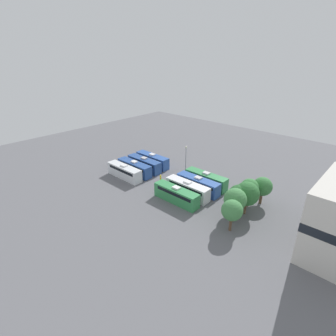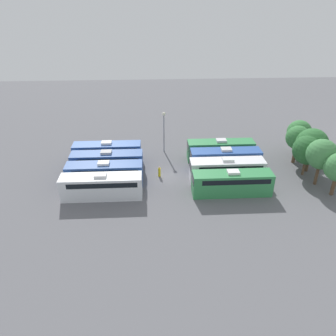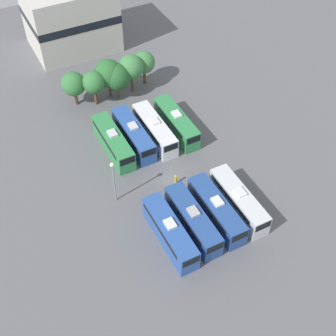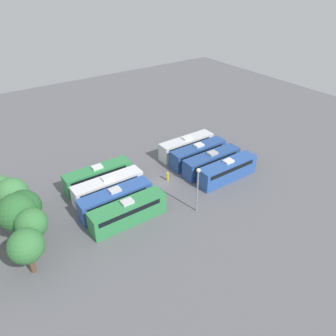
{
  "view_description": "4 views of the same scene",
  "coord_description": "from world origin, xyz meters",
  "px_view_note": "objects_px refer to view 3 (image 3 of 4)",
  "views": [
    {
      "loc": [
        42.61,
        40.42,
        29.46
      ],
      "look_at": [
        -1.91,
        -0.28,
        2.94
      ],
      "focal_mm": 28.0,
      "sensor_mm": 36.0,
      "label": 1
    },
    {
      "loc": [
        42.82,
        -1.99,
        24.71
      ],
      "look_at": [
        1.37,
        0.21,
        2.1
      ],
      "focal_mm": 35.0,
      "sensor_mm": 36.0,
      "label": 2
    },
    {
      "loc": [
        -21.07,
        -39.6,
        49.26
      ],
      "look_at": [
        -0.59,
        0.14,
        2.33
      ],
      "focal_mm": 50.0,
      "sensor_mm": 36.0,
      "label": 3
    },
    {
      "loc": [
        -36.29,
        24.52,
        30.13
      ],
      "look_at": [
        1.24,
        -1.9,
        1.49
      ],
      "focal_mm": 35.0,
      "sensor_mm": 36.0,
      "label": 4
    }
  ],
  "objects_px": {
    "bus_1": "(193,219)",
    "tree_4": "(131,67)",
    "tree_0": "(73,84)",
    "tree_3": "(117,77)",
    "worker_person": "(176,179)",
    "tree_1": "(94,82)",
    "tree_2": "(108,74)",
    "bus_7": "(176,122)",
    "bus_2": "(216,209)",
    "tree_5": "(144,63)",
    "depot_building": "(70,16)",
    "bus_0": "(170,232)",
    "bus_6": "(155,129)",
    "bus_3": "(239,200)",
    "bus_4": "(113,141)",
    "light_pole": "(113,175)",
    "bus_5": "(133,134)"
  },
  "relations": [
    {
      "from": "bus_0",
      "to": "bus_6",
      "type": "relative_size",
      "value": 1.0
    },
    {
      "from": "bus_6",
      "to": "tree_1",
      "type": "xyz_separation_m",
      "value": [
        -4.96,
        12.05,
        2.55
      ]
    },
    {
      "from": "tree_1",
      "to": "bus_2",
      "type": "bearing_deg",
      "value": -80.12
    },
    {
      "from": "bus_1",
      "to": "tree_5",
      "type": "distance_m",
      "value": 32.38
    },
    {
      "from": "tree_3",
      "to": "depot_building",
      "type": "relative_size",
      "value": 0.41
    },
    {
      "from": "bus_1",
      "to": "light_pole",
      "type": "xyz_separation_m",
      "value": [
        -6.88,
        8.91,
        3.12
      ]
    },
    {
      "from": "tree_2",
      "to": "depot_building",
      "type": "bearing_deg",
      "value": 90.36
    },
    {
      "from": "bus_7",
      "to": "tree_1",
      "type": "height_order",
      "value": "tree_1"
    },
    {
      "from": "bus_6",
      "to": "bus_3",
      "type": "bearing_deg",
      "value": -78.34
    },
    {
      "from": "tree_3",
      "to": "depot_building",
      "type": "bearing_deg",
      "value": 93.64
    },
    {
      "from": "tree_0",
      "to": "tree_4",
      "type": "xyz_separation_m",
      "value": [
        9.78,
        -0.99,
        0.77
      ]
    },
    {
      "from": "tree_5",
      "to": "tree_4",
      "type": "bearing_deg",
      "value": -159.92
    },
    {
      "from": "tree_4",
      "to": "depot_building",
      "type": "bearing_deg",
      "value": 102.36
    },
    {
      "from": "tree_0",
      "to": "tree_3",
      "type": "bearing_deg",
      "value": -13.1
    },
    {
      "from": "bus_1",
      "to": "light_pole",
      "type": "distance_m",
      "value": 11.69
    },
    {
      "from": "bus_4",
      "to": "worker_person",
      "type": "relative_size",
      "value": 6.5
    },
    {
      "from": "bus_6",
      "to": "bus_7",
      "type": "xyz_separation_m",
      "value": [
        3.71,
        -0.08,
        0.0
      ]
    },
    {
      "from": "tree_1",
      "to": "tree_5",
      "type": "relative_size",
      "value": 1.01
    },
    {
      "from": "tree_1",
      "to": "bus_4",
      "type": "bearing_deg",
      "value": -98.42
    },
    {
      "from": "bus_1",
      "to": "worker_person",
      "type": "height_order",
      "value": "bus_1"
    },
    {
      "from": "tree_5",
      "to": "depot_building",
      "type": "relative_size",
      "value": 0.4
    },
    {
      "from": "bus_2",
      "to": "tree_0",
      "type": "height_order",
      "value": "tree_0"
    },
    {
      "from": "tree_1",
      "to": "tree_4",
      "type": "relative_size",
      "value": 0.9
    },
    {
      "from": "bus_2",
      "to": "bus_4",
      "type": "distance_m",
      "value": 19.31
    },
    {
      "from": "bus_6",
      "to": "tree_4",
      "type": "distance_m",
      "value": 13.04
    },
    {
      "from": "bus_1",
      "to": "tree_3",
      "type": "height_order",
      "value": "tree_3"
    },
    {
      "from": "bus_0",
      "to": "light_pole",
      "type": "bearing_deg",
      "value": 110.38
    },
    {
      "from": "bus_2",
      "to": "tree_0",
      "type": "xyz_separation_m",
      "value": [
        -8.14,
        31.22,
        2.23
      ]
    },
    {
      "from": "tree_2",
      "to": "depot_building",
      "type": "relative_size",
      "value": 0.45
    },
    {
      "from": "worker_person",
      "to": "tree_1",
      "type": "relative_size",
      "value": 0.27
    },
    {
      "from": "bus_1",
      "to": "tree_1",
      "type": "distance_m",
      "value": 29.9
    },
    {
      "from": "bus_2",
      "to": "tree_5",
      "type": "relative_size",
      "value": 1.75
    },
    {
      "from": "bus_0",
      "to": "tree_4",
      "type": "bearing_deg",
      "value": 74.28
    },
    {
      "from": "tree_3",
      "to": "depot_building",
      "type": "height_order",
      "value": "depot_building"
    },
    {
      "from": "bus_3",
      "to": "tree_2",
      "type": "height_order",
      "value": "tree_2"
    },
    {
      "from": "light_pole",
      "to": "tree_2",
      "type": "relative_size",
      "value": 1.03
    },
    {
      "from": "tree_2",
      "to": "bus_7",
      "type": "bearing_deg",
      "value": -66.21
    },
    {
      "from": "tree_0",
      "to": "bus_4",
      "type": "bearing_deg",
      "value": -84.66
    },
    {
      "from": "tree_1",
      "to": "depot_building",
      "type": "bearing_deg",
      "value": 81.51
    },
    {
      "from": "tree_4",
      "to": "bus_7",
      "type": "bearing_deg",
      "value": -81.69
    },
    {
      "from": "bus_6",
      "to": "bus_7",
      "type": "height_order",
      "value": "same"
    },
    {
      "from": "bus_0",
      "to": "tree_4",
      "type": "height_order",
      "value": "tree_4"
    },
    {
      "from": "bus_6",
      "to": "tree_1",
      "type": "bearing_deg",
      "value": 112.35
    },
    {
      "from": "tree_4",
      "to": "worker_person",
      "type": "bearing_deg",
      "value": -98.61
    },
    {
      "from": "bus_5",
      "to": "worker_person",
      "type": "distance_m",
      "value": 10.52
    },
    {
      "from": "bus_0",
      "to": "tree_1",
      "type": "bearing_deg",
      "value": 86.6
    },
    {
      "from": "bus_1",
      "to": "tree_4",
      "type": "relative_size",
      "value": 1.56
    },
    {
      "from": "tree_1",
      "to": "tree_2",
      "type": "distance_m",
      "value": 3.06
    },
    {
      "from": "tree_3",
      "to": "tree_1",
      "type": "bearing_deg",
      "value": 178.14
    },
    {
      "from": "light_pole",
      "to": "tree_2",
      "type": "xyz_separation_m",
      "value": [
        8.14,
        21.73,
        -0.39
      ]
    }
  ]
}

